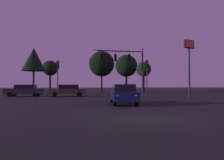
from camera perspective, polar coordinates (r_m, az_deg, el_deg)
ground_plane at (r=33.55m, az=-3.77°, el=-3.91°), size 168.00×168.00×0.00m
traffic_signal_mast_arm at (r=27.47m, az=4.05°, el=5.15°), size 6.95×0.53×6.53m
traffic_light_corner_left at (r=25.68m, az=9.77°, el=2.53°), size 0.31×0.36×4.56m
traffic_light_corner_right at (r=23.85m, az=-14.99°, el=2.29°), size 0.30×0.35×4.21m
car_nearside_lane at (r=15.72m, az=3.18°, el=-3.85°), size 2.14×4.71×1.52m
car_crossing_left at (r=26.83m, az=-12.30°, el=-2.81°), size 4.68×2.10×1.52m
car_crossing_right at (r=28.19m, az=-23.24°, el=-2.66°), size 4.66×1.82×1.52m
store_sign_illuminated at (r=25.98m, az=20.81°, el=6.53°), size 1.42×0.61×6.83m
tree_behind_sign at (r=37.49m, az=-2.91°, el=4.53°), size 4.67×4.67×7.69m
tree_left_far at (r=50.52m, az=4.03°, el=3.96°), size 5.45×5.45×8.94m
tree_center_horizon at (r=50.89m, az=-16.94°, el=3.14°), size 3.63×3.63×7.33m
tree_right_cluster at (r=35.40m, az=-21.09°, el=5.38°), size 3.73×3.73×7.48m
tree_lot_edge at (r=46.78m, az=8.85°, el=2.98°), size 3.36×3.36×6.77m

